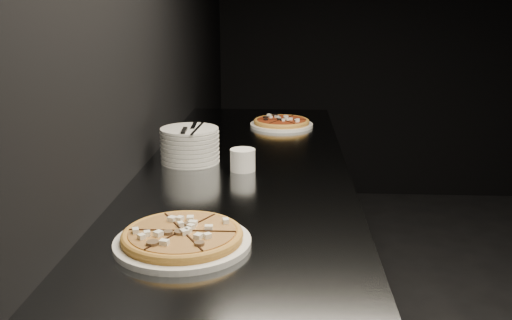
# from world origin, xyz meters

# --- Properties ---
(wall_left) EXTENTS (0.02, 5.00, 2.80)m
(wall_left) POSITION_xyz_m (-2.50, 0.00, 1.40)
(wall_left) COLOR black
(wall_left) RESTS_ON floor
(counter) EXTENTS (0.74, 2.44, 0.92)m
(counter) POSITION_xyz_m (-2.13, 0.00, 0.46)
(counter) COLOR slate
(counter) RESTS_ON floor
(pizza_mushroom) EXTENTS (0.34, 0.34, 0.04)m
(pizza_mushroom) POSITION_xyz_m (-2.23, -0.63, 0.94)
(pizza_mushroom) COLOR white
(pizza_mushroom) RESTS_ON counter
(pizza_tomato) EXTENTS (0.30, 0.30, 0.03)m
(pizza_tomato) POSITION_xyz_m (-2.01, 0.77, 0.94)
(pizza_tomato) COLOR white
(pizza_tomato) RESTS_ON counter
(plate_stack) EXTENTS (0.21, 0.21, 0.13)m
(plate_stack) POSITION_xyz_m (-2.34, 0.12, 0.98)
(plate_stack) COLOR white
(plate_stack) RESTS_ON counter
(cutlery) EXTENTS (0.08, 0.23, 0.01)m
(cutlery) POSITION_xyz_m (-2.33, 0.11, 1.05)
(cutlery) COLOR silver
(cutlery) RESTS_ON plate_stack
(ramekin) EXTENTS (0.09, 0.09, 0.08)m
(ramekin) POSITION_xyz_m (-2.13, 0.02, 0.96)
(ramekin) COLOR white
(ramekin) RESTS_ON counter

